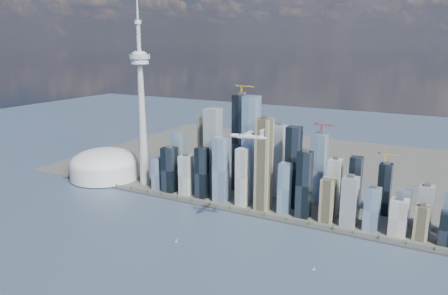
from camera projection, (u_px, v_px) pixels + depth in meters
The scene contains 10 objects.
ground at pixel (167, 253), 832.29m from camera, with size 4000.00×4000.00×0.00m, color #364860.
seawall at pixel (228, 209), 1045.29m from camera, with size 1100.00×22.00×4.00m, color #383838.
land at pixel (293, 165), 1429.65m from camera, with size 1400.00×900.00×3.00m, color #4C4C47.
shoreline_trees at pixel (228, 207), 1043.71m from camera, with size 960.53×7.20×8.80m.
skyscraper_cluster at pixel (266, 169), 1071.51m from camera, with size 736.00×142.00×283.40m.
needle_tower at pixel (141, 101), 1181.58m from camera, with size 56.00×56.00×550.50m.
dome_stadium at pixel (105, 165), 1283.99m from camera, with size 200.00×200.00×86.00m.
airplane at pixel (248, 136), 826.89m from camera, with size 76.26×67.51×18.58m.
sailboat_west at pixel (176, 241), 875.35m from camera, with size 7.75×3.27×10.70m.
sailboat_east at pixel (314, 269), 768.95m from camera, with size 6.55×2.56×9.04m.
Camera 1 is at (460.54, -617.23, 390.03)m, focal length 35.00 mm.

